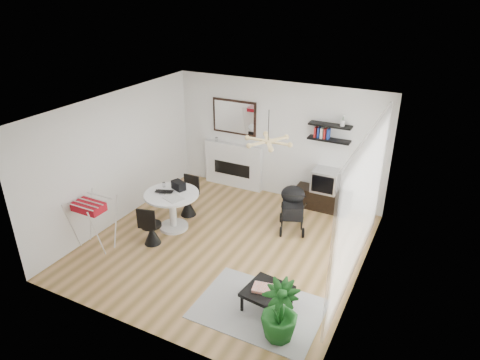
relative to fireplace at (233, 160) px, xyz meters
The scene contains 25 objects.
floor 2.75m from the fireplace, 65.59° to the right, with size 5.00×5.00×0.00m, color olive.
ceiling 3.34m from the fireplace, 65.59° to the right, with size 5.00×5.00×0.00m, color white.
wall_back 1.29m from the fireplace, ahead, with size 5.00×5.00×0.00m, color white.
wall_left 2.88m from the fireplace, 120.01° to the right, with size 5.00×5.00×0.00m, color white.
wall_right 4.39m from the fireplace, 33.95° to the right, with size 5.00×5.00×0.00m, color white.
sheer_curtain 4.20m from the fireplace, 32.43° to the right, with size 0.04×3.60×2.60m, color white.
fireplace is the anchor object (origin of this frame).
shelf_lower 2.49m from the fireplace, ahead, with size 0.90×0.25×0.04m, color black.
shelf_upper 2.62m from the fireplace, ahead, with size 0.90×0.25×0.04m, color black.
pendant_lamp 3.15m from the fireplace, 49.71° to the right, with size 0.90×0.90×0.10m, color tan, non-canonical shape.
tv_console 2.36m from the fireplace, ahead, with size 1.22×0.43×0.46m, color black.
crt_tv 2.35m from the fireplace, ahead, with size 0.56×0.49×0.49m.
dining_table 2.36m from the fireplace, 93.93° to the right, with size 1.09×1.09×0.80m.
laptop 2.45m from the fireplace, 96.99° to the right, with size 0.36×0.23×0.03m, color black.
black_bag 2.14m from the fireplace, 93.68° to the right, with size 0.29×0.17×0.17m, color black.
newspaper 2.52m from the fireplace, 89.90° to the right, with size 0.36×0.30×0.01m, color white.
drinking_glass 2.22m from the fireplace, 102.31° to the right, with size 0.06×0.06×0.10m, color white.
chair_far 1.79m from the fireplace, 96.60° to the right, with size 0.41×0.42×0.87m.
chair_near 3.05m from the fireplace, 93.77° to the right, with size 0.42×0.43×0.84m.
drying_rack 3.74m from the fireplace, 106.79° to the right, with size 0.68×0.63×1.01m.
stroller 2.36m from the fireplace, 31.62° to the right, with size 0.75×0.91×0.99m.
rug 4.51m from the fireplace, 57.25° to the right, with size 1.92×1.39×0.01m, color #A4A4A4.
coffee_table 4.46m from the fireplace, 55.55° to the right, with size 0.73×0.73×0.34m.
magazines 4.43m from the fireplace, 56.42° to the right, with size 0.31×0.24×0.04m, color #DB5336.
potted_plant 5.06m from the fireplace, 54.96° to the right, with size 0.53×0.53×0.95m, color #18561B.
Camera 1 is at (3.40, -6.08, 4.65)m, focal length 32.00 mm.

